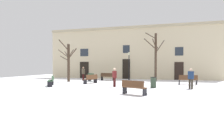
{
  "coord_description": "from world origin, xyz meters",
  "views": [
    {
      "loc": [
        4.72,
        -14.79,
        1.76
      ],
      "look_at": [
        0.0,
        1.97,
        1.36
      ],
      "focal_mm": 30.27,
      "sensor_mm": 36.0,
      "label": 1
    }
  ],
  "objects": [
    {
      "name": "bench_far_corner",
      "position": [
        -3.16,
        4.86,
        0.49
      ],
      "size": [
        1.57,
        1.6,
        0.93
      ],
      "rotation": [
        0.0,
        0.0,
        2.34
      ],
      "color": "#2D4C33",
      "rests_on": "ground"
    },
    {
      "name": "litter_bin",
      "position": [
        3.83,
        0.48,
        0.43
      ],
      "size": [
        0.48,
        0.48,
        0.86
      ],
      "color": "#2D3D2D",
      "rests_on": "ground"
    },
    {
      "name": "bench_back_to_back_left",
      "position": [
        -4.75,
        -0.56,
        0.48
      ],
      "size": [
        1.26,
        1.75,
        0.9
      ],
      "rotation": [
        0.0,
        0.0,
        5.22
      ],
      "color": "#2D4C33",
      "rests_on": "ground"
    },
    {
      "name": "person_strolling",
      "position": [
        0.7,
        0.25,
        0.86
      ],
      "size": [
        0.42,
        0.43,
        1.57
      ],
      "rotation": [
        0.0,
        0.0,
        5.43
      ],
      "color": "#350F0F",
      "rests_on": "ground"
    },
    {
      "name": "bench_back_to_back_right",
      "position": [
        -2.31,
        2.48,
        0.45
      ],
      "size": [
        1.04,
        1.65,
        0.89
      ],
      "rotation": [
        0.0,
        0.0,
        4.34
      ],
      "color": "#51331E",
      "rests_on": "ground"
    },
    {
      "name": "bench_near_lamp",
      "position": [
        2.92,
        -3.53,
        0.44
      ],
      "size": [
        1.6,
        1.03,
        0.88
      ],
      "rotation": [
        0.0,
        0.0,
        2.75
      ],
      "color": "#51331E",
      "rests_on": "ground"
    },
    {
      "name": "bench_by_litter_bin",
      "position": [
        -1.86,
        6.55,
        0.47
      ],
      "size": [
        1.71,
        0.72,
        0.9
      ],
      "rotation": [
        0.0,
        0.0,
        3.0
      ],
      "color": "#3D2819",
      "rests_on": "ground"
    },
    {
      "name": "tree_left_of_center",
      "position": [
        -5.47,
        3.77,
        2.28
      ],
      "size": [
        2.18,
        1.99,
        4.48
      ],
      "color": "#423326",
      "rests_on": "ground"
    },
    {
      "name": "building_facade",
      "position": [
        -0.01,
        10.03,
        3.56
      ],
      "size": [
        22.81,
        0.6,
        7.01
      ],
      "color": "beige",
      "rests_on": "ground"
    },
    {
      "name": "person_near_bench",
      "position": [
        -4.46,
        5.43,
        0.9
      ],
      "size": [
        0.43,
        0.41,
        1.63
      ],
      "rotation": [
        0.0,
        0.0,
        2.44
      ],
      "color": "#350F0F",
      "rests_on": "ground"
    },
    {
      "name": "ground_plane",
      "position": [
        0.0,
        0.0,
        0.0
      ],
      "size": [
        36.49,
        36.49,
        0.0
      ],
      "primitive_type": "plane",
      "color": "white"
    },
    {
      "name": "tree_right_of_center",
      "position": [
        3.65,
        7.18,
        2.94
      ],
      "size": [
        2.33,
        1.02,
        5.56
      ],
      "color": "#423326",
      "rests_on": "ground"
    },
    {
      "name": "person_by_shop_door",
      "position": [
        6.59,
        0.41,
        0.87
      ],
      "size": [
        0.44,
        0.38,
        1.58
      ],
      "rotation": [
        0.0,
        0.0,
        2.64
      ],
      "color": "#2D271E",
      "rests_on": "ground"
    },
    {
      "name": "bench_facing_shops",
      "position": [
        6.76,
        3.79,
        0.47
      ],
      "size": [
        1.68,
        0.52,
        0.91
      ],
      "rotation": [
        0.0,
        0.0,
        3.17
      ],
      "color": "#51331E",
      "rests_on": "ground"
    },
    {
      "name": "streetlamp",
      "position": [
        0.41,
        8.27,
        2.15
      ],
      "size": [
        0.3,
        0.3,
        3.49
      ],
      "color": "black",
      "rests_on": "ground"
    }
  ]
}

